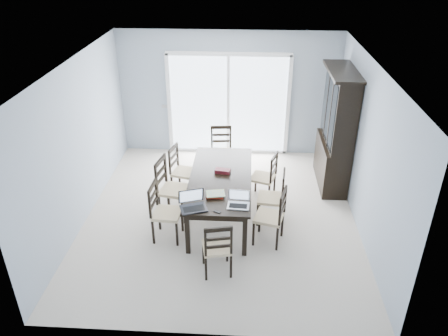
{
  "coord_description": "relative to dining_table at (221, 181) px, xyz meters",
  "views": [
    {
      "loc": [
        0.42,
        -6.13,
        4.25
      ],
      "look_at": [
        0.06,
        0.0,
        0.92
      ],
      "focal_mm": 35.0,
      "sensor_mm": 36.0,
      "label": 1
    }
  ],
  "objects": [
    {
      "name": "dining_table",
      "position": [
        0.0,
        0.0,
        0.0
      ],
      "size": [
        1.0,
        2.2,
        0.75
      ],
      "color": "black",
      "rests_on": "floor"
    },
    {
      "name": "wall_left",
      "position": [
        -2.25,
        0.0,
        0.63
      ],
      "size": [
        0.02,
        5.0,
        2.6
      ],
      "primitive_type": "cube",
      "color": "#8E9BAA",
      "rests_on": "floor"
    },
    {
      "name": "balcony",
      "position": [
        0.0,
        3.5,
        -0.72
      ],
      "size": [
        4.5,
        2.0,
        0.1
      ],
      "primitive_type": "cube",
      "color": "gray",
      "rests_on": "ground"
    },
    {
      "name": "chair_left_mid",
      "position": [
        -0.87,
        0.01,
        -0.04
      ],
      "size": [
        0.54,
        0.53,
        1.2
      ],
      "rotation": [
        0.0,
        0.0,
        -1.76
      ],
      "color": "black",
      "rests_on": "floor"
    },
    {
      "name": "floor",
      "position": [
        0.0,
        0.0,
        -0.67
      ],
      "size": [
        5.0,
        5.0,
        0.0
      ],
      "primitive_type": "plane",
      "color": "beige",
      "rests_on": "ground"
    },
    {
      "name": "book_stack",
      "position": [
        -0.04,
        -0.57,
        0.1
      ],
      "size": [
        0.31,
        0.26,
        0.05
      ],
      "rotation": [
        0.0,
        0.0,
        0.03
      ],
      "color": "maroon",
      "rests_on": "dining_table"
    },
    {
      "name": "sliding_door",
      "position": [
        0.0,
        2.48,
        0.41
      ],
      "size": [
        2.52,
        0.05,
        2.18
      ],
      "color": "silver",
      "rests_on": "floor"
    },
    {
      "name": "chair_end_near",
      "position": [
        0.05,
        -1.45,
        -0.13
      ],
      "size": [
        0.45,
        0.46,
        1.02
      ],
      "rotation": [
        0.0,
        0.0,
        0.2
      ],
      "color": "black",
      "rests_on": "floor"
    },
    {
      "name": "cell_phone",
      "position": [
        0.02,
        -1.0,
        0.08
      ],
      "size": [
        0.11,
        0.09,
        0.01
      ],
      "primitive_type": "cube",
      "rotation": [
        0.0,
        0.0,
        -0.51
      ],
      "color": "black",
      "rests_on": "dining_table"
    },
    {
      "name": "chair_left_near",
      "position": [
        -0.87,
        -0.64,
        -0.09
      ],
      "size": [
        0.45,
        0.44,
        1.1
      ],
      "rotation": [
        0.0,
        0.0,
        -1.64
      ],
      "color": "black",
      "rests_on": "floor"
    },
    {
      "name": "chair_left_far",
      "position": [
        -0.79,
        0.72,
        -0.11
      ],
      "size": [
        0.49,
        0.48,
        1.07
      ],
      "rotation": [
        0.0,
        0.0,
        -1.81
      ],
      "color": "black",
      "rests_on": "floor"
    },
    {
      "name": "chair_end_far",
      "position": [
        -0.09,
        1.59,
        -0.1
      ],
      "size": [
        0.45,
        0.46,
        1.09
      ],
      "rotation": [
        0.0,
        0.0,
        3.25
      ],
      "color": "black",
      "rests_on": "floor"
    },
    {
      "name": "ceiling",
      "position": [
        0.0,
        0.0,
        1.93
      ],
      "size": [
        5.0,
        5.0,
        0.0
      ],
      "primitive_type": "plane",
      "rotation": [
        3.14,
        0.0,
        0.0
      ],
      "color": "white",
      "rests_on": "back_wall"
    },
    {
      "name": "china_hutch",
      "position": [
        2.02,
        1.25,
        0.4
      ],
      "size": [
        0.5,
        1.38,
        2.2
      ],
      "color": "black",
      "rests_on": "floor"
    },
    {
      "name": "laptop_silver",
      "position": [
        0.31,
        -0.84,
        0.13
      ],
      "size": [
        0.33,
        0.24,
        0.22
      ],
      "rotation": [
        0.0,
        0.0,
        -0.06
      ],
      "color": "silver",
      "rests_on": "dining_table"
    },
    {
      "name": "wall_right",
      "position": [
        2.25,
        0.0,
        0.63
      ],
      "size": [
        0.02,
        5.0,
        2.6
      ],
      "primitive_type": "cube",
      "color": "#8E9BAA",
      "rests_on": "floor"
    },
    {
      "name": "railing",
      "position": [
        0.0,
        4.5,
        -0.12
      ],
      "size": [
        4.5,
        0.06,
        1.1
      ],
      "primitive_type": "cube",
      "color": "#99999E",
      "rests_on": "balcony"
    },
    {
      "name": "laptop_dark",
      "position": [
        -0.32,
        -0.95,
        0.14
      ],
      "size": [
        0.44,
        0.37,
        0.26
      ],
      "rotation": [
        0.0,
        0.0,
        0.34
      ],
      "color": "black",
      "rests_on": "dining_table"
    },
    {
      "name": "chair_right_mid",
      "position": [
        0.91,
        -0.1,
        -0.11
      ],
      "size": [
        0.45,
        0.44,
        1.06
      ],
      "rotation": [
        0.0,
        0.0,
        1.46
      ],
      "color": "black",
      "rests_on": "floor"
    },
    {
      "name": "chair_right_far",
      "position": [
        0.79,
        0.57,
        -0.12
      ],
      "size": [
        0.51,
        0.5,
        1.05
      ],
      "rotation": [
        0.0,
        0.0,
        1.26
      ],
      "color": "black",
      "rests_on": "floor"
    },
    {
      "name": "hot_tub",
      "position": [
        -0.41,
        3.38,
        -0.15
      ],
      "size": [
        2.01,
        1.8,
        1.04
      ],
      "rotation": [
        0.0,
        0.0,
        -0.0
      ],
      "color": "maroon",
      "rests_on": "balcony"
    },
    {
      "name": "back_wall",
      "position": [
        0.0,
        2.5,
        0.63
      ],
      "size": [
        4.5,
        0.02,
        2.6
      ],
      "primitive_type": "cube",
      "color": "#8E9BAA",
      "rests_on": "floor"
    },
    {
      "name": "chair_right_near",
      "position": [
        0.87,
        -0.66,
        -0.1
      ],
      "size": [
        0.51,
        0.5,
        1.08
      ],
      "rotation": [
        0.0,
        0.0,
        1.3
      ],
      "color": "black",
      "rests_on": "floor"
    },
    {
      "name": "game_box",
      "position": [
        0.03,
        0.15,
        0.11
      ],
      "size": [
        0.27,
        0.17,
        0.06
      ],
      "primitive_type": "cube",
      "rotation": [
        0.0,
        0.0,
        -0.17
      ],
      "color": "#450D1C",
      "rests_on": "dining_table"
    }
  ]
}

